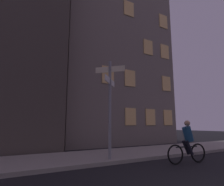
# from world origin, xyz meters

# --- Properties ---
(sidewalk_kerb) EXTENTS (40.00, 3.22, 0.14)m
(sidewalk_kerb) POSITION_xyz_m (0.00, 6.41, 0.07)
(sidewalk_kerb) COLOR gray
(sidewalk_kerb) RESTS_ON ground_plane
(signpost) EXTENTS (1.00, 1.00, 3.91)m
(signpost) POSITION_xyz_m (0.23, 5.19, 2.43)
(signpost) COLOR gray
(signpost) RESTS_ON sidewalk_kerb
(cyclist) EXTENTS (1.81, 0.38, 1.61)m
(cyclist) POSITION_xyz_m (2.76, 3.62, 0.75)
(cyclist) COLOR black
(cyclist) RESTS_ON ground_plane
(building_right_block) EXTENTS (9.09, 9.36, 16.76)m
(building_right_block) POSITION_xyz_m (4.31, 14.12, 8.38)
(building_right_block) COLOR slate
(building_right_block) RESTS_ON ground_plane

